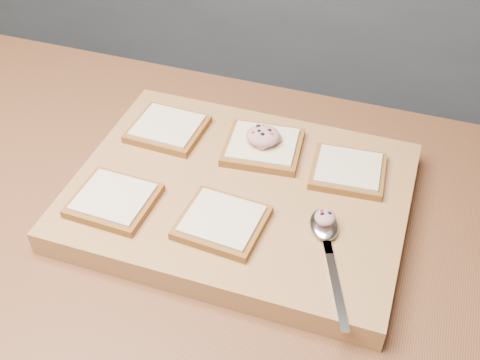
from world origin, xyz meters
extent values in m
cube|color=brown|center=(0.00, 0.00, 0.87)|extent=(2.00, 0.80, 0.06)
cube|color=slate|center=(0.00, 1.43, 0.45)|extent=(3.60, 0.60, 0.90)
cube|color=#B37F4C|center=(0.10, 0.06, 0.92)|extent=(0.50, 0.38, 0.04)
cube|color=brown|center=(-0.06, 0.15, 0.95)|extent=(0.12, 0.11, 0.01)
cube|color=beige|center=(-0.06, 0.15, 0.96)|extent=(0.11, 0.10, 0.00)
cube|color=brown|center=(0.11, 0.15, 0.95)|extent=(0.13, 0.12, 0.01)
cube|color=beige|center=(0.11, 0.15, 0.96)|extent=(0.12, 0.11, 0.00)
cube|color=brown|center=(0.25, 0.14, 0.95)|extent=(0.12, 0.11, 0.01)
cube|color=beige|center=(0.25, 0.14, 0.95)|extent=(0.10, 0.10, 0.00)
cube|color=brown|center=(-0.06, -0.03, 0.95)|extent=(0.12, 0.11, 0.01)
cube|color=beige|center=(-0.06, -0.03, 0.95)|extent=(0.10, 0.09, 0.00)
cube|color=brown|center=(0.11, -0.03, 0.95)|extent=(0.12, 0.11, 0.01)
cube|color=beige|center=(0.11, -0.03, 0.95)|extent=(0.11, 0.10, 0.00)
ellipsoid|color=tan|center=(0.11, 0.16, 0.97)|extent=(0.05, 0.05, 0.02)
sphere|color=black|center=(0.12, 0.16, 0.98)|extent=(0.01, 0.01, 0.01)
sphere|color=black|center=(0.10, 0.16, 0.98)|extent=(0.01, 0.01, 0.01)
sphere|color=black|center=(0.11, 0.15, 0.98)|extent=(0.01, 0.01, 0.01)
sphere|color=black|center=(0.11, 0.15, 0.98)|extent=(0.01, 0.01, 0.01)
sphere|color=#A5140C|center=(0.13, 0.15, 0.98)|extent=(0.01, 0.01, 0.01)
sphere|color=#A5140C|center=(0.11, 0.17, 0.98)|extent=(0.01, 0.01, 0.01)
sphere|color=#A5140C|center=(0.10, 0.15, 0.98)|extent=(0.01, 0.01, 0.01)
ellipsoid|color=silver|center=(0.24, 0.02, 0.95)|extent=(0.06, 0.07, 0.01)
cube|color=silver|center=(0.26, -0.01, 0.94)|extent=(0.03, 0.04, 0.00)
cube|color=silver|center=(0.28, -0.07, 0.94)|extent=(0.07, 0.15, 0.00)
ellipsoid|color=tan|center=(0.24, 0.02, 0.96)|extent=(0.03, 0.03, 0.02)
sphere|color=black|center=(0.25, 0.02, 0.97)|extent=(0.01, 0.01, 0.01)
sphere|color=black|center=(0.24, 0.02, 0.97)|extent=(0.01, 0.01, 0.01)
sphere|color=#A5140C|center=(0.24, 0.02, 0.97)|extent=(0.01, 0.01, 0.01)
camera|label=1|loc=(0.32, -0.57, 1.57)|focal=45.00mm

